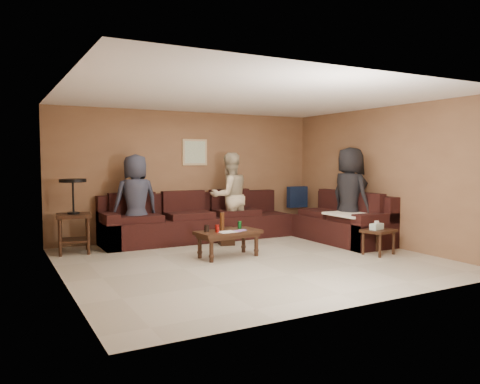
# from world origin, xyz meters

# --- Properties ---
(room) EXTENTS (5.60, 5.50, 2.50)m
(room) POSITION_xyz_m (0.00, 0.00, 1.66)
(room) COLOR beige
(room) RESTS_ON ground
(sectional_sofa) EXTENTS (4.65, 2.90, 0.97)m
(sectional_sofa) POSITION_xyz_m (0.81, 1.52, 0.33)
(sectional_sofa) COLOR black
(sectional_sofa) RESTS_ON ground
(coffee_table) EXTENTS (1.06, 0.60, 0.71)m
(coffee_table) POSITION_xyz_m (-0.22, 0.39, 0.36)
(coffee_table) COLOR #321C10
(coffee_table) RESTS_ON ground
(end_table_left) EXTENTS (0.61, 0.61, 1.24)m
(end_table_left) POSITION_xyz_m (-2.33, 1.90, 0.65)
(end_table_left) COLOR #321C10
(end_table_left) RESTS_ON ground
(side_table_right) EXTENTS (0.58, 0.51, 0.56)m
(side_table_right) POSITION_xyz_m (2.04, -0.60, 0.37)
(side_table_right) COLOR #321C10
(side_table_right) RESTS_ON ground
(waste_bin) EXTENTS (0.32, 0.32, 0.32)m
(waste_bin) POSITION_xyz_m (0.24, 1.36, 0.16)
(waste_bin) COLOR #321C10
(waste_bin) RESTS_ON ground
(wall_art) EXTENTS (0.52, 0.04, 0.52)m
(wall_art) POSITION_xyz_m (0.10, 2.48, 1.70)
(wall_art) COLOR #CEB480
(wall_art) RESTS_ON ground
(person_left) EXTENTS (0.84, 0.57, 1.65)m
(person_left) POSITION_xyz_m (-1.25, 2.00, 0.83)
(person_left) COLOR #2F3241
(person_left) RESTS_ON ground
(person_middle) EXTENTS (0.85, 0.68, 1.69)m
(person_middle) POSITION_xyz_m (0.58, 1.89, 0.84)
(person_middle) COLOR beige
(person_middle) RESTS_ON ground
(person_right) EXTENTS (0.59, 0.89, 1.78)m
(person_right) POSITION_xyz_m (2.33, 0.42, 0.89)
(person_right) COLOR black
(person_right) RESTS_ON ground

